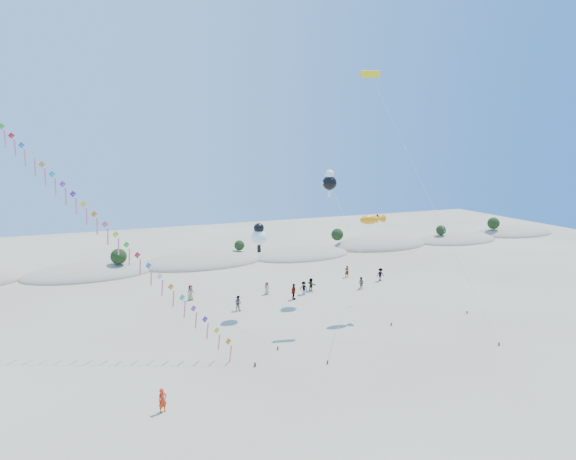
{
  "coord_description": "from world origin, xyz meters",
  "views": [
    {
      "loc": [
        -14.54,
        -25.81,
        17.88
      ],
      "look_at": [
        1.55,
        14.0,
        10.19
      ],
      "focal_mm": 30.0,
      "sensor_mm": 36.0,
      "label": 1
    }
  ],
  "objects": [
    {
      "name": "flyer_foreground",
      "position": [
        -11.2,
        5.06,
        0.85
      ],
      "size": [
        0.73,
        0.62,
        1.7
      ],
      "primitive_type": "imported",
      "rotation": [
        0.0,
        0.0,
        0.41
      ],
      "color": "red",
      "rests_on": "ground"
    },
    {
      "name": "kite_train",
      "position": [
        -13.78,
        17.84,
        10.86
      ],
      "size": [
        19.96,
        16.41,
        20.89
      ],
      "color": "#3F2D1E",
      "rests_on": "ground"
    },
    {
      "name": "cartoon_kite_low",
      "position": [
        1.1,
        21.02,
        8.48
      ],
      "size": [
        2.41,
        10.41,
        9.8
      ],
      "color": "#3F2D1E",
      "rests_on": "ground"
    },
    {
      "name": "ground",
      "position": [
        0.0,
        0.0,
        0.0
      ],
      "size": [
        160.0,
        160.0,
        0.0
      ],
      "primitive_type": "plane",
      "color": "gray",
      "rests_on": "ground"
    },
    {
      "name": "fish_kite",
      "position": [
        11.84,
        16.31,
        10.21
      ],
      "size": [
        10.93,
        9.53,
        10.73
      ],
      "color": "#3F2D1E",
      "rests_on": "ground"
    },
    {
      "name": "parafoil_kite",
      "position": [
        12.35,
        17.58,
        24.05
      ],
      "size": [
        7.29,
        13.62,
        25.22
      ],
      "color": "#3F2D1E",
      "rests_on": "ground"
    },
    {
      "name": "dune_ridge",
      "position": [
        1.06,
        45.14,
        0.11
      ],
      "size": [
        145.3,
        11.49,
        5.57
      ],
      "color": "gray",
      "rests_on": "ground"
    },
    {
      "name": "beachgoers",
      "position": [
        8.18,
        25.7,
        0.85
      ],
      "size": [
        25.92,
        8.01,
        1.91
      ],
      "color": "slate",
      "rests_on": "ground"
    },
    {
      "name": "cartoon_kite_high",
      "position": [
        10.54,
        23.52,
        13.67
      ],
      "size": [
        2.61,
        11.86,
        15.01
      ],
      "color": "#3F2D1E",
      "rests_on": "ground"
    },
    {
      "name": "dark_kite",
      "position": [
        17.0,
        18.78,
        7.05
      ],
      "size": [
        6.73,
        8.72,
        9.99
      ],
      "color": "#3F2D1E",
      "rests_on": "ground"
    }
  ]
}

